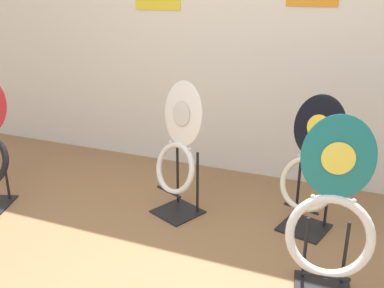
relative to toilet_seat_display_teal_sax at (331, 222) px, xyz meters
The scene contains 4 objects.
wall_back 1.84m from the toilet_seat_display_teal_sax, 123.45° to the left, with size 8.00×0.07×2.60m.
toilet_seat_display_teal_sax is the anchor object (origin of this frame).
toilet_seat_display_white_plain 1.12m from the toilet_seat_display_teal_sax, 154.39° to the left, with size 0.39×0.37×0.90m.
toilet_seat_display_jazz_black 0.64m from the toilet_seat_display_teal_sax, 105.98° to the left, with size 0.39×0.35×0.85m.
Camera 1 is at (0.96, -1.17, 1.44)m, focal length 40.00 mm.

